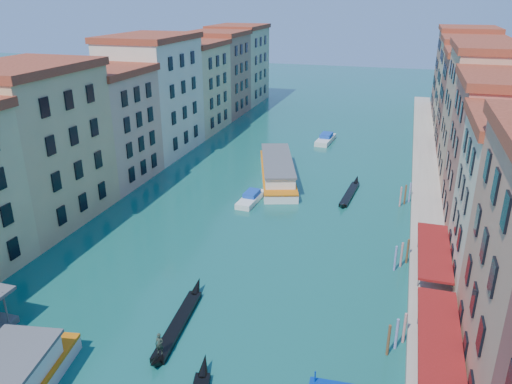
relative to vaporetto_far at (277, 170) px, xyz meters
The scene contains 10 objects.
left_bank_palazzos 26.67m from the vaporetto_far, behind, with size 12.80×128.40×21.00m.
right_bank_palazzos 31.84m from the vaporetto_far, ahead, with size 12.80×128.40×21.00m.
quay 22.78m from the vaporetto_far, ahead, with size 4.00×140.00×1.00m, color #A89B88.
restaurant_awnings 46.28m from the vaporetto_far, 60.36° to the right, with size 3.20×44.55×3.12m.
mooring_poles_right 39.69m from the vaporetto_far, 60.09° to the right, with size 1.44×54.24×3.20m.
vaporetto_far is the anchor object (origin of this frame).
gondola_fore 39.78m from the vaporetto_far, 88.24° to the right, with size 2.21×13.16×2.62m.
gondola_far 12.73m from the vaporetto_far, 18.13° to the right, with size 1.94×12.44×1.76m.
motorboat_mid 10.57m from the vaporetto_far, 96.29° to the right, with size 2.53×6.87×1.40m.
motorboat_far 23.45m from the vaporetto_far, 80.21° to the left, with size 3.11×8.07×1.64m.
Camera 1 is at (17.76, -9.71, 27.53)m, focal length 35.00 mm.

